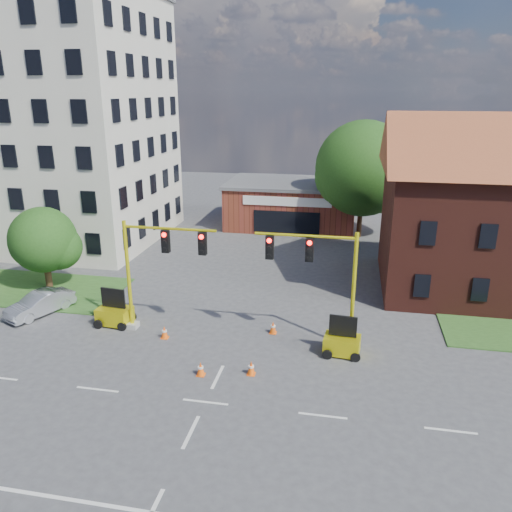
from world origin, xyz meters
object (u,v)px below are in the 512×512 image
signal_mast_east (321,275)px  trailer_west (115,314)px  trailer_east (342,343)px  pickup_white (447,282)px  signal_mast_west (156,264)px

signal_mast_east → trailer_west: size_ratio=2.95×
signal_mast_east → trailer_east: signal_mast_east is taller
pickup_white → signal_mast_east: bearing=132.8°
signal_mast_east → trailer_west: (-11.49, 0.20, -3.26)m
signal_mast_east → signal_mast_west: bearing=180.0°
signal_mast_east → trailer_east: 3.60m
signal_mast_east → pickup_white: signal_mast_east is taller
trailer_east → pickup_white: (6.52, 9.32, 0.17)m
trailer_west → trailer_east: 12.77m
signal_mast_east → pickup_white: 11.96m
trailer_west → pickup_white: (19.25, 8.36, 0.15)m
trailer_east → pickup_white: trailer_east is taller
signal_mast_west → trailer_west: bearing=176.0°
pickup_white → trailer_west: bearing=108.4°
signal_mast_west → trailer_east: (9.95, -0.76, -3.29)m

